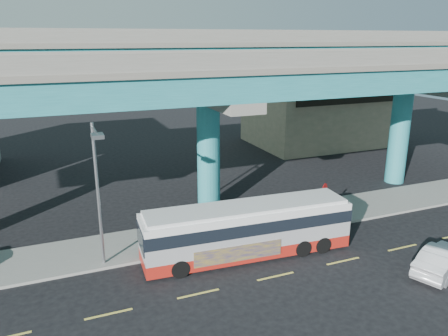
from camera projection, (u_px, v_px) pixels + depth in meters
name	position (u px, v px, depth m)	size (l,w,h in m)	color
ground	(273.00, 273.00, 21.59)	(120.00, 120.00, 0.00)	black
sidewalk	(229.00, 229.00, 26.44)	(70.00, 4.00, 0.15)	gray
lane_markings	(276.00, 276.00, 21.32)	(58.00, 0.12, 0.01)	#D8C64C
viaduct	(207.00, 72.00, 27.04)	(52.00, 12.40, 11.70)	#1F6E77
building_beige	(319.00, 111.00, 47.50)	(14.00, 10.23, 7.00)	tan
transit_bus	(247.00, 228.00, 22.96)	(11.32, 3.09, 2.87)	#A31C13
sedan	(443.00, 259.00, 21.51)	(4.51, 2.99, 1.41)	silver
street_lamp	(98.00, 177.00, 20.47)	(0.50, 2.40, 7.27)	gray
stop_sign	(324.00, 194.00, 26.84)	(0.66, 0.42, 2.52)	gray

